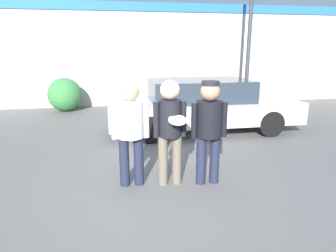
# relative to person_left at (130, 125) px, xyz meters

# --- Properties ---
(ground_plane) EXTENTS (56.00, 56.00, 0.00)m
(ground_plane) POSITION_rel_person_left_xyz_m (0.50, -0.06, -0.97)
(ground_plane) COLOR #5B5956
(storefront_building) EXTENTS (24.00, 0.22, 3.60)m
(storefront_building) POSITION_rel_person_left_xyz_m (0.50, 6.80, 0.87)
(storefront_building) COLOR beige
(storefront_building) RESTS_ON ground
(person_left) EXTENTS (0.56, 0.39, 1.62)m
(person_left) POSITION_rel_person_left_xyz_m (0.00, 0.00, 0.00)
(person_left) COLOR #1E2338
(person_left) RESTS_ON ground
(person_middle_with_frisbee) EXTENTS (0.50, 0.54, 1.63)m
(person_middle_with_frisbee) POSITION_rel_person_left_xyz_m (0.59, -0.07, -0.01)
(person_middle_with_frisbee) COLOR #665B4C
(person_middle_with_frisbee) RESTS_ON ground
(person_right) EXTENTS (0.56, 0.39, 1.61)m
(person_right) POSITION_rel_person_left_xyz_m (1.18, -0.14, 0.01)
(person_right) COLOR #1E2338
(person_right) RESTS_ON ground
(parked_car_near) EXTENTS (4.71, 1.82, 1.31)m
(parked_car_near) POSITION_rel_person_left_xyz_m (1.96, 2.87, -0.30)
(parked_car_near) COLOR silver
(parked_car_near) RESTS_ON ground
(shrub) EXTENTS (1.11, 1.11, 1.11)m
(shrub) POSITION_rel_person_left_xyz_m (-1.85, 6.06, -0.41)
(shrub) COLOR #387A3D
(shrub) RESTS_ON ground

